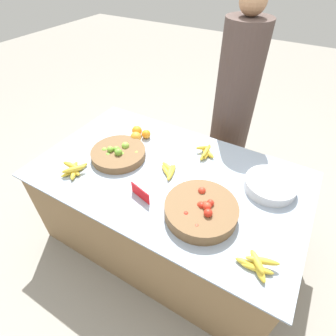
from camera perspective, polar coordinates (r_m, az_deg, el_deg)
ground_plane at (r=2.26m, az=-0.00°, el=-14.20°), size 12.00×12.00×0.00m
market_table at (r=1.99m, az=-0.00°, el=-8.57°), size 1.78×1.05×0.69m
lime_bowl at (r=1.88m, az=-10.73°, el=3.14°), size 0.38×0.38×0.10m
tomato_basket at (r=1.48m, az=7.17°, el=-9.05°), size 0.41×0.41×0.11m
orange_pile at (r=2.03m, az=-6.53°, el=7.16°), size 0.16×0.16×0.08m
metal_bowl at (r=1.73m, az=21.34°, el=-3.49°), size 0.31×0.31×0.06m
price_sign at (r=1.56m, az=-6.05°, el=-5.45°), size 0.15×0.04×0.08m
banana_bunch_middle_right at (r=1.89m, az=8.26°, el=3.45°), size 0.16×0.17×0.05m
banana_bunch_front_left at (r=1.73m, az=0.26°, el=-0.52°), size 0.14×0.16×0.04m
banana_bunch_front_center at (r=1.37m, az=18.83°, el=-19.31°), size 0.20×0.14×0.06m
banana_bunch_back_center at (r=1.84m, az=-19.86°, el=-0.31°), size 0.17×0.19×0.06m
vendor_person at (r=2.30m, az=13.89°, el=11.65°), size 0.33×0.33×1.66m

